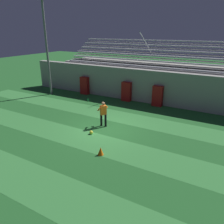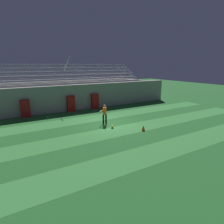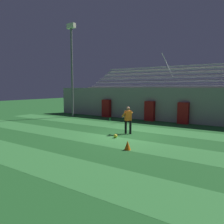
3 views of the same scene
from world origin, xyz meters
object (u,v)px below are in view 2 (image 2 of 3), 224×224
padding_pillar_gate_left (71,104)px  padding_pillar_gate_right (95,101)px  padding_pillar_far_left (25,109)px  goalkeeper (104,113)px  traffic_cone (143,128)px  water_bottle (48,118)px  soccer_ball (112,127)px

padding_pillar_gate_left → padding_pillar_gate_right: same height
padding_pillar_far_left → goalkeeper: bearing=-45.4°
goalkeeper → traffic_cone: goalkeeper is taller
goalkeeper → water_bottle: bearing=135.8°
padding_pillar_gate_right → goalkeeper: (-1.75, -5.66, 0.12)m
padding_pillar_gate_left → padding_pillar_far_left: bearing=180.0°
padding_pillar_gate_right → soccer_ball: (-1.77, -7.04, -0.73)m
padding_pillar_gate_right → water_bottle: bearing=-162.0°
soccer_ball → traffic_cone: 2.44m
water_bottle → padding_pillar_gate_left: bearing=32.9°
goalkeeper → padding_pillar_gate_left: bearing=100.8°
traffic_cone → water_bottle: 8.92m
goalkeeper → padding_pillar_far_left: bearing=134.6°
padding_pillar_far_left → goalkeeper: padding_pillar_far_left is taller
padding_pillar_gate_left → water_bottle: size_ratio=6.99×
padding_pillar_far_left → water_bottle: 2.58m
soccer_ball → traffic_cone: size_ratio=0.52×
padding_pillar_gate_left → water_bottle: padding_pillar_gate_left is taller
padding_pillar_far_left → water_bottle: size_ratio=6.99×
goalkeeper → water_bottle: 5.54m
padding_pillar_far_left → traffic_cone: 11.41m
soccer_ball → water_bottle: water_bottle is taller
padding_pillar_gate_left → goalkeeper: (1.08, -5.66, 0.12)m
padding_pillar_gate_left → traffic_cone: padding_pillar_gate_left is taller
padding_pillar_far_left → traffic_cone: (7.31, -8.74, -0.63)m
padding_pillar_gate_right → padding_pillar_gate_left: bearing=180.0°
goalkeeper → traffic_cone: 3.61m
water_bottle → padding_pillar_gate_right: bearing=18.0°
padding_pillar_gate_left → padding_pillar_gate_right: bearing=0.0°
padding_pillar_gate_right → water_bottle: 6.01m
padding_pillar_gate_left → traffic_cone: bearing=-72.2°
padding_pillar_far_left → goalkeeper: 7.95m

